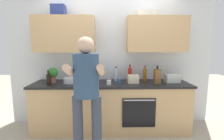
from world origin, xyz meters
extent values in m
plane|color=#B2A893|center=(0.00, 0.00, 0.00)|extent=(12.00, 12.00, 0.00)
cube|color=silver|center=(0.00, 0.36, 1.25)|extent=(4.00, 0.06, 2.50)
cube|color=tan|center=(-0.85, 0.17, 1.77)|extent=(1.10, 0.32, 0.65)
cube|color=tan|center=(0.85, 0.17, 1.77)|extent=(1.10, 0.32, 0.65)
cylinder|color=silver|center=(0.65, 0.17, 2.15)|extent=(0.32, 0.32, 0.10)
cube|color=navy|center=(-0.94, 0.17, 2.20)|extent=(0.24, 0.20, 0.19)
cube|color=tan|center=(0.00, 0.00, 0.43)|extent=(2.80, 0.60, 0.86)
cube|color=black|center=(0.00, 0.00, 0.88)|extent=(2.84, 0.64, 0.04)
cube|color=black|center=(0.46, -0.31, 0.45)|extent=(0.56, 0.02, 0.50)
cylinder|color=silver|center=(0.46, -0.33, 0.68)|extent=(0.52, 0.02, 0.02)
cylinder|color=#383D4C|center=(-0.47, -0.78, 0.45)|extent=(0.14, 0.14, 0.89)
cylinder|color=#383D4C|center=(-0.21, -0.78, 0.45)|extent=(0.14, 0.14, 0.89)
cylinder|color=navy|center=(-0.34, -0.78, 1.18)|extent=(0.34, 0.34, 0.57)
sphere|color=#D8AD8C|center=(-0.34, -0.78, 1.58)|extent=(0.22, 0.22, 0.22)
cylinder|color=#D8AD8C|center=(-0.54, -0.90, 1.27)|extent=(0.09, 0.31, 0.19)
cylinder|color=#D8AD8C|center=(-0.14, -0.90, 1.27)|extent=(0.09, 0.31, 0.19)
cylinder|color=brown|center=(-0.28, -0.03, 1.00)|extent=(0.07, 0.07, 0.21)
cylinder|color=brown|center=(-0.28, -0.03, 1.14)|extent=(0.03, 0.03, 0.06)
cylinder|color=black|center=(-0.28, -0.03, 1.18)|extent=(0.03, 0.03, 0.02)
cylinder|color=#8C4C14|center=(0.64, 0.10, 1.02)|extent=(0.06, 0.06, 0.24)
cylinder|color=#8C4C14|center=(0.64, 0.10, 1.16)|extent=(0.03, 0.03, 0.04)
cylinder|color=black|center=(0.64, 0.10, 1.19)|extent=(0.03, 0.03, 0.01)
cylinder|color=silver|center=(0.10, 0.19, 1.01)|extent=(0.07, 0.07, 0.22)
cylinder|color=silver|center=(0.10, 0.19, 1.13)|extent=(0.04, 0.04, 0.03)
cylinder|color=black|center=(0.10, 0.19, 1.16)|extent=(0.04, 0.04, 0.02)
cylinder|color=red|center=(0.37, 0.21, 1.02)|extent=(0.07, 0.07, 0.23)
cylinder|color=red|center=(0.37, 0.21, 1.16)|extent=(0.03, 0.03, 0.06)
cylinder|color=black|center=(0.37, 0.21, 1.20)|extent=(0.04, 0.04, 0.02)
cylinder|color=black|center=(-1.08, -0.14, 0.99)|extent=(0.07, 0.07, 0.18)
cylinder|color=black|center=(-1.08, -0.14, 1.11)|extent=(0.03, 0.03, 0.06)
cylinder|color=black|center=(-1.08, -0.14, 1.15)|extent=(0.03, 0.03, 0.01)
cylinder|color=white|center=(-0.04, -0.15, 0.94)|extent=(0.08, 0.08, 0.08)
cylinder|color=#33598C|center=(0.14, -0.03, 0.94)|extent=(0.08, 0.08, 0.08)
cylinder|color=silver|center=(-0.73, 0.03, 0.95)|extent=(0.28, 0.28, 0.09)
cube|color=brown|center=(0.83, -0.05, 1.03)|extent=(0.10, 0.14, 0.26)
cylinder|color=black|center=(0.81, -0.07, 1.19)|extent=(0.02, 0.02, 0.06)
cylinder|color=black|center=(0.84, -0.03, 1.19)|extent=(0.02, 0.02, 0.06)
cylinder|color=#9E6647|center=(-1.05, 0.02, 0.95)|extent=(0.10, 0.10, 0.11)
sphere|color=#2D6B28|center=(-1.05, 0.02, 1.08)|extent=(0.19, 0.19, 0.19)
cube|color=beige|center=(0.40, -0.01, 0.97)|extent=(0.19, 0.17, 0.15)
cube|color=silver|center=(1.13, 0.02, 0.97)|extent=(0.27, 0.17, 0.15)
camera|label=1|loc=(-0.04, -2.95, 1.57)|focal=26.62mm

